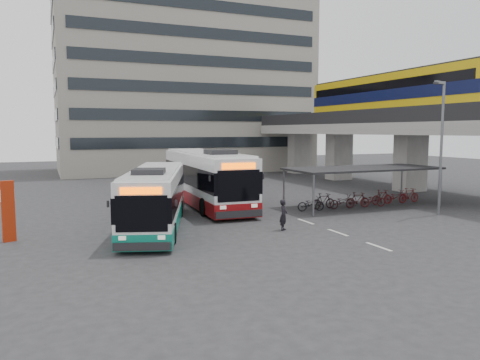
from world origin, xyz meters
name	(u,v)px	position (x,y,z in m)	size (l,w,h in m)	color
ground	(264,225)	(0.00, 0.00, 0.00)	(120.00, 120.00, 0.00)	#28282B
viaduct	(385,115)	(17.00, 11.28, 6.23)	(8.00, 32.00, 9.68)	gray
bike_shelter	(362,187)	(8.47, 3.00, 1.30)	(10.00, 4.00, 2.54)	#595B60
office_block	(183,70)	(6.00, 36.00, 12.50)	(30.00, 15.00, 25.00)	gray
road_markings	(338,232)	(2.50, -3.00, 0.01)	(0.15, 7.60, 0.01)	beige
bus_main	(206,178)	(-0.62, 7.64, 1.76)	(3.33, 12.90, 3.78)	white
bus_teal	(156,198)	(-5.32, 1.59, 1.49)	(5.64, 11.06, 3.21)	white
pedestrian	(284,215)	(0.34, -1.50, 0.76)	(0.56, 0.37, 1.53)	black
lamp_post	(441,140)	(10.60, -1.28, 4.38)	(1.29, 0.63, 7.68)	#595B60
sign_totem_mid	(8,210)	(-11.99, 1.08, 1.40)	(0.58, 0.32, 2.72)	#A5240A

